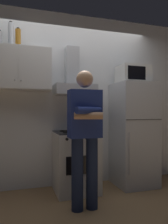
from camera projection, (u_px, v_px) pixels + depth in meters
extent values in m
plane|color=olive|center=(84.00, 197.00, 2.93)|extent=(7.00, 7.00, 0.00)
cube|color=white|center=(73.00, 99.00, 3.49)|extent=(4.80, 0.10, 2.70)
cube|color=silver|center=(18.00, 69.00, 3.03)|extent=(0.90, 0.34, 0.60)
cube|color=silver|center=(0.00, 66.00, 2.80)|extent=(0.43, 0.01, 0.58)
cube|color=silver|center=(35.00, 68.00, 2.93)|extent=(0.43, 0.01, 0.58)
sphere|color=#B2B2B7|center=(15.00, 80.00, 2.84)|extent=(0.02, 0.02, 0.02)
sphere|color=#B2B2B7|center=(21.00, 80.00, 2.86)|extent=(0.02, 0.02, 0.02)
cube|color=white|center=(76.00, 162.00, 3.15)|extent=(0.60, 0.60, 0.85)
cube|color=black|center=(76.00, 132.00, 3.15)|extent=(0.59, 0.59, 0.01)
cube|color=black|center=(82.00, 165.00, 2.86)|extent=(0.42, 0.01, 0.24)
cylinder|color=black|center=(69.00, 132.00, 2.99)|extent=(0.16, 0.16, 0.01)
cylinder|color=black|center=(87.00, 132.00, 3.07)|extent=(0.16, 0.16, 0.01)
cylinder|color=black|center=(65.00, 131.00, 3.22)|extent=(0.16, 0.16, 0.01)
cylinder|color=black|center=(82.00, 130.00, 3.30)|extent=(0.16, 0.16, 0.01)
cylinder|color=black|center=(67.00, 139.00, 2.79)|extent=(0.04, 0.02, 0.04)
cylinder|color=black|center=(77.00, 139.00, 2.83)|extent=(0.04, 0.02, 0.04)
cylinder|color=black|center=(87.00, 138.00, 2.87)|extent=(0.04, 0.02, 0.04)
cylinder|color=black|center=(96.00, 138.00, 2.91)|extent=(0.04, 0.02, 0.04)
cube|color=#B7BABF|center=(74.00, 90.00, 3.22)|extent=(0.60, 0.44, 0.15)
cube|color=#B7BABF|center=(72.00, 67.00, 3.35)|extent=(0.20, 0.16, 0.60)
cube|color=silver|center=(134.00, 134.00, 3.43)|extent=(0.60, 0.60, 1.60)
cube|color=#4C4C4C|center=(144.00, 120.00, 3.14)|extent=(0.59, 0.01, 0.01)
cylinder|color=silver|center=(129.00, 154.00, 3.06)|extent=(0.02, 0.02, 0.60)
cube|color=silver|center=(133.00, 75.00, 3.45)|extent=(0.48, 0.36, 0.28)
cube|color=black|center=(137.00, 73.00, 3.26)|extent=(0.30, 0.01, 0.20)
cylinder|color=#192342|center=(77.00, 174.00, 2.53)|extent=(0.14, 0.14, 0.85)
cylinder|color=#192342|center=(92.00, 173.00, 2.59)|extent=(0.14, 0.14, 0.85)
cube|color=navy|center=(85.00, 114.00, 2.56)|extent=(0.38, 0.20, 0.56)
cylinder|color=navy|center=(88.00, 110.00, 2.42)|extent=(0.33, 0.17, 0.08)
cylinder|color=tan|center=(88.00, 116.00, 2.43)|extent=(0.33, 0.17, 0.08)
sphere|color=tan|center=(85.00, 79.00, 2.56)|extent=(0.20, 0.20, 0.20)
cylinder|color=#B7BABF|center=(87.00, 128.00, 3.07)|extent=(0.21, 0.21, 0.09)
cylinder|color=black|center=(78.00, 126.00, 3.03)|extent=(0.05, 0.01, 0.01)
cylinder|color=black|center=(95.00, 126.00, 3.11)|extent=(0.05, 0.01, 0.01)
cylinder|color=#B7721E|center=(18.00, 38.00, 3.03)|extent=(0.08, 0.08, 0.26)
cylinder|color=black|center=(18.00, 29.00, 3.03)|extent=(0.04, 0.04, 0.02)
cylinder|color=silver|center=(11.00, 35.00, 2.97)|extent=(0.07, 0.07, 0.32)
cylinder|color=black|center=(11.00, 22.00, 2.96)|extent=(0.04, 0.04, 0.02)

